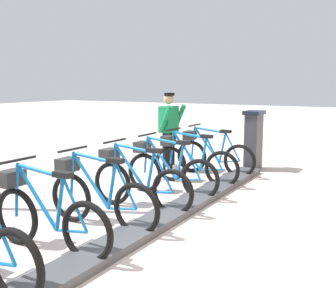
{
  "coord_description": "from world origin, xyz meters",
  "views": [
    {
      "loc": [
        -2.71,
        4.14,
        1.85
      ],
      "look_at": [
        0.5,
        -1.4,
        0.9
      ],
      "focal_mm": 43.5,
      "sensor_mm": 36.0,
      "label": 1
    }
  ],
  "objects": [
    {
      "name": "bike_docked_5",
      "position": [
        0.62,
        1.1,
        0.43
      ],
      "size": [
        1.72,
        0.54,
        1.02
      ],
      "color": "black",
      "rests_on": "ground"
    },
    {
      "name": "dock_rail_base",
      "position": [
        0.0,
        0.0,
        0.05
      ],
      "size": [
        0.44,
        7.99,
        0.1
      ],
      "primitive_type": "cube",
      "color": "#47474C",
      "rests_on": "ground"
    },
    {
      "name": "worker_near_rack",
      "position": [
        1.61,
        -3.36,
        0.91
      ],
      "size": [
        0.5,
        0.65,
        1.66
      ],
      "color": "white",
      "rests_on": "ground"
    },
    {
      "name": "ground_plane",
      "position": [
        0.0,
        0.0,
        0.0
      ],
      "size": [
        60.0,
        60.0,
        0.0
      ],
      "primitive_type": "plane",
      "color": "beige"
    },
    {
      "name": "payment_kiosk",
      "position": [
        0.05,
        -4.31,
        0.67
      ],
      "size": [
        0.36,
        0.52,
        1.28
      ],
      "color": "#38383D",
      "rests_on": "ground"
    },
    {
      "name": "bike_docked_4",
      "position": [
        0.62,
        0.2,
        0.43
      ],
      "size": [
        1.72,
        0.54,
        1.02
      ],
      "color": "black",
      "rests_on": "ground"
    },
    {
      "name": "bike_docked_0",
      "position": [
        0.62,
        -3.39,
        0.43
      ],
      "size": [
        1.72,
        0.54,
        1.02
      ],
      "color": "black",
      "rests_on": "ground"
    },
    {
      "name": "bike_docked_2",
      "position": [
        0.62,
        -1.6,
        0.43
      ],
      "size": [
        1.72,
        0.54,
        1.02
      ],
      "color": "black",
      "rests_on": "ground"
    },
    {
      "name": "bike_docked_3",
      "position": [
        0.62,
        -0.7,
        0.43
      ],
      "size": [
        1.72,
        0.54,
        1.02
      ],
      "color": "black",
      "rests_on": "ground"
    },
    {
      "name": "bike_docked_1",
      "position": [
        0.62,
        -2.5,
        0.43
      ],
      "size": [
        1.72,
        0.54,
        1.02
      ],
      "color": "black",
      "rests_on": "ground"
    }
  ]
}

